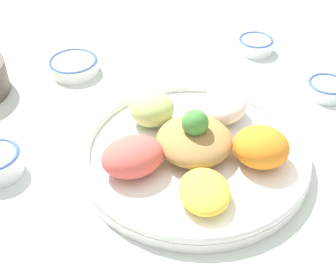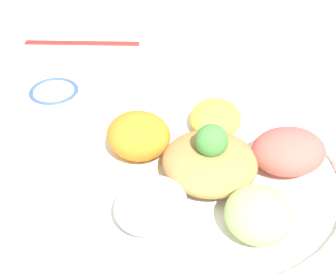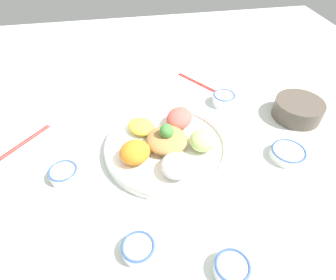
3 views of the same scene
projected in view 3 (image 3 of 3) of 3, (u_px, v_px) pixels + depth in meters
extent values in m
plane|color=silver|center=(160.00, 153.00, 0.92)|extent=(2.40, 2.40, 0.00)
cylinder|color=white|center=(167.00, 148.00, 0.92)|extent=(0.41, 0.41, 0.02)
torus|color=white|center=(167.00, 145.00, 0.91)|extent=(0.41, 0.41, 0.02)
ellipsoid|color=orange|center=(135.00, 152.00, 0.85)|extent=(0.12, 0.12, 0.06)
ellipsoid|color=white|center=(176.00, 166.00, 0.82)|extent=(0.09, 0.10, 0.05)
ellipsoid|color=#B7DB7A|center=(202.00, 141.00, 0.89)|extent=(0.10, 0.10, 0.06)
ellipsoid|color=#E55B51|center=(179.00, 118.00, 0.97)|extent=(0.13, 0.14, 0.06)
ellipsoid|color=yellow|center=(142.00, 127.00, 0.96)|extent=(0.13, 0.13, 0.04)
ellipsoid|color=#AD7F47|center=(167.00, 140.00, 0.90)|extent=(0.13, 0.13, 0.05)
sphere|color=#478E3D|center=(167.00, 131.00, 0.87)|extent=(0.05, 0.05, 0.05)
cylinder|color=white|center=(288.00, 154.00, 0.90)|extent=(0.11, 0.11, 0.03)
torus|color=#38569E|center=(289.00, 151.00, 0.89)|extent=(0.11, 0.11, 0.01)
cylinder|color=maroon|center=(289.00, 152.00, 0.89)|extent=(0.09, 0.09, 0.00)
cylinder|color=white|center=(224.00, 99.00, 1.10)|extent=(0.09, 0.09, 0.04)
torus|color=#38569E|center=(224.00, 95.00, 1.09)|extent=(0.09, 0.09, 0.01)
cylinder|color=maroon|center=(224.00, 96.00, 1.09)|extent=(0.07, 0.07, 0.00)
cylinder|color=white|center=(138.00, 249.00, 0.67)|extent=(0.08, 0.08, 0.03)
torus|color=#38569E|center=(138.00, 247.00, 0.66)|extent=(0.08, 0.08, 0.01)
cylinder|color=white|center=(138.00, 247.00, 0.66)|extent=(0.07, 0.07, 0.00)
cylinder|color=white|center=(232.00, 268.00, 0.64)|extent=(0.08, 0.08, 0.03)
torus|color=#38569E|center=(233.00, 266.00, 0.63)|extent=(0.08, 0.08, 0.01)
cylinder|color=white|center=(232.00, 266.00, 0.63)|extent=(0.07, 0.07, 0.00)
cylinder|color=white|center=(64.00, 174.00, 0.84)|extent=(0.09, 0.09, 0.03)
torus|color=#38569E|center=(63.00, 171.00, 0.83)|extent=(0.09, 0.09, 0.01)
cylinder|color=white|center=(63.00, 171.00, 0.83)|extent=(0.07, 0.07, 0.00)
cylinder|color=#51473D|center=(298.00, 109.00, 1.03)|extent=(0.17, 0.17, 0.07)
ellipsoid|color=tan|center=(300.00, 104.00, 1.02)|extent=(0.15, 0.15, 0.02)
cylinder|color=red|center=(197.00, 81.00, 1.23)|extent=(0.12, 0.17, 0.01)
cylinder|color=red|center=(195.00, 82.00, 1.22)|extent=(0.12, 0.17, 0.01)
cylinder|color=red|center=(18.00, 145.00, 0.94)|extent=(0.18, 0.18, 0.01)
cylinder|color=red|center=(20.00, 146.00, 0.94)|extent=(0.18, 0.18, 0.01)
cube|color=white|center=(122.00, 96.00, 1.15)|extent=(0.08, 0.01, 0.01)
ellipsoid|color=white|center=(108.00, 97.00, 1.14)|extent=(0.05, 0.04, 0.01)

